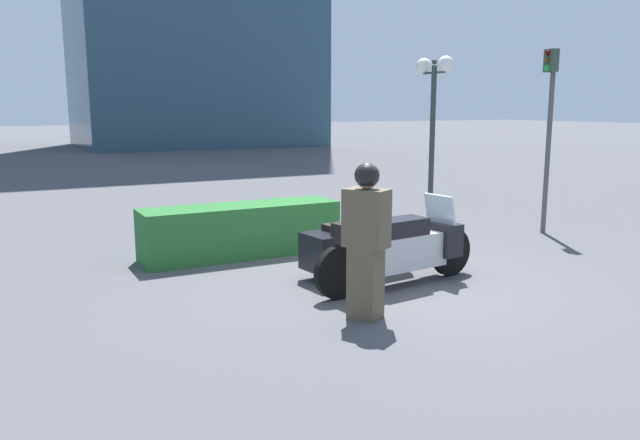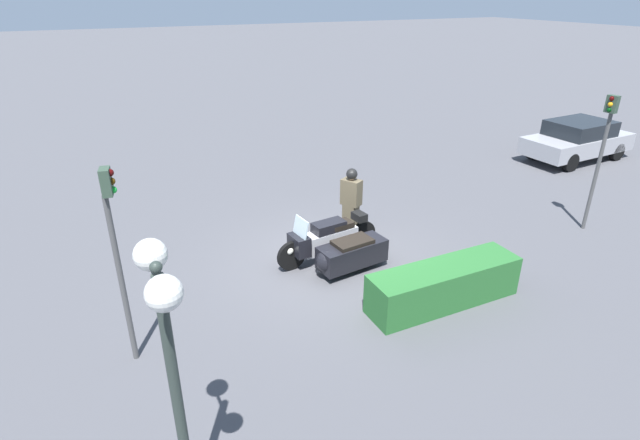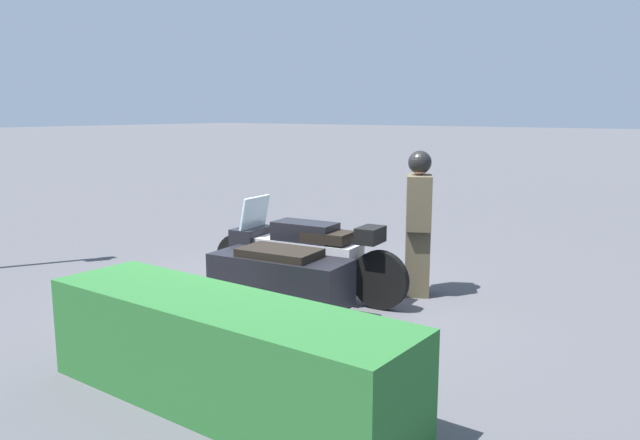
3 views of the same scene
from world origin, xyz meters
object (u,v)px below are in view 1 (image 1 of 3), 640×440
at_px(hedge_bush_curbside, 241,230).
at_px(traffic_light_near, 549,114).
at_px(twin_lamp_post, 434,92).
at_px(police_motorcycle, 381,246).
at_px(officer_rider, 366,237).

xyz_separation_m(hedge_bush_curbside, traffic_light_near, (5.63, -0.91, 1.80)).
height_order(twin_lamp_post, traffic_light_near, twin_lamp_post).
relative_size(hedge_bush_curbside, traffic_light_near, 0.94).
bearing_deg(police_motorcycle, hedge_bush_curbside, 111.99).
bearing_deg(hedge_bush_curbside, police_motorcycle, -61.30).
bearing_deg(twin_lamp_post, traffic_light_near, -85.44).
bearing_deg(officer_rider, hedge_bush_curbside, 63.78).
distance_m(officer_rider, twin_lamp_post, 7.84).
bearing_deg(officer_rider, twin_lamp_post, 17.95).
xyz_separation_m(police_motorcycle, traffic_light_near, (4.43, 1.27, 1.73)).
xyz_separation_m(police_motorcycle, hedge_bush_curbside, (-1.20, 2.18, -0.06)).
height_order(officer_rider, traffic_light_near, traffic_light_near).
distance_m(police_motorcycle, hedge_bush_curbside, 2.49).
bearing_deg(police_motorcycle, twin_lamp_post, 39.26).
height_order(hedge_bush_curbside, twin_lamp_post, twin_lamp_post).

